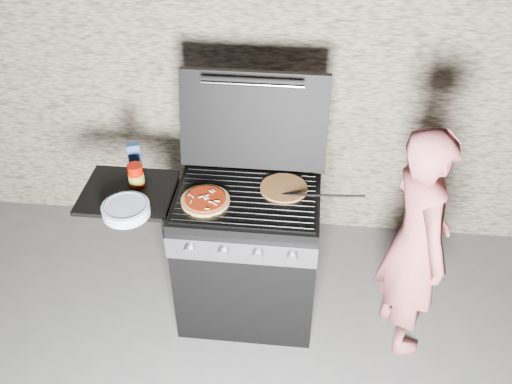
# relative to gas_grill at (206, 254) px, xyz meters

# --- Properties ---
(ground) EXTENTS (50.00, 50.00, 0.00)m
(ground) POSITION_rel_gas_grill_xyz_m (0.25, 0.00, -0.46)
(ground) COLOR #4D4D4D
(stone_wall) EXTENTS (8.00, 0.35, 1.80)m
(stone_wall) POSITION_rel_gas_grill_xyz_m (0.25, 1.05, 0.44)
(stone_wall) COLOR tan
(stone_wall) RESTS_ON ground
(gas_grill) EXTENTS (1.34, 0.79, 0.91)m
(gas_grill) POSITION_rel_gas_grill_xyz_m (0.00, 0.00, 0.00)
(gas_grill) COLOR black
(gas_grill) RESTS_ON ground
(pizza_topped) EXTENTS (0.30, 0.30, 0.03)m
(pizza_topped) POSITION_rel_gas_grill_xyz_m (0.03, -0.06, 0.47)
(pizza_topped) COLOR #E0BD62
(pizza_topped) RESTS_ON gas_grill
(pizza_plain) EXTENTS (0.26, 0.26, 0.01)m
(pizza_plain) POSITION_rel_gas_grill_xyz_m (0.45, 0.09, 0.46)
(pizza_plain) COLOR #CA8646
(pizza_plain) RESTS_ON gas_grill
(sauce_jar) EXTENTS (0.11, 0.11, 0.13)m
(sauce_jar) POSITION_rel_gas_grill_xyz_m (-0.38, 0.06, 0.51)
(sauce_jar) COLOR #A80D00
(sauce_jar) RESTS_ON gas_grill
(blue_carton) EXTENTS (0.08, 0.06, 0.15)m
(blue_carton) POSITION_rel_gas_grill_xyz_m (-0.43, 0.23, 0.52)
(blue_carton) COLOR navy
(blue_carton) RESTS_ON gas_grill
(plate_stack) EXTENTS (0.31, 0.31, 0.06)m
(plate_stack) POSITION_rel_gas_grill_xyz_m (-0.37, -0.20, 0.48)
(plate_stack) COLOR silver
(plate_stack) RESTS_ON gas_grill
(person) EXTENTS (0.48, 0.61, 1.46)m
(person) POSITION_rel_gas_grill_xyz_m (1.18, -0.08, 0.27)
(person) COLOR #B25557
(person) RESTS_ON ground
(tongs) EXTENTS (0.47, 0.09, 0.10)m
(tongs) POSITION_rel_gas_grill_xyz_m (0.64, 0.00, 0.50)
(tongs) COLOR black
(tongs) RESTS_ON gas_grill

